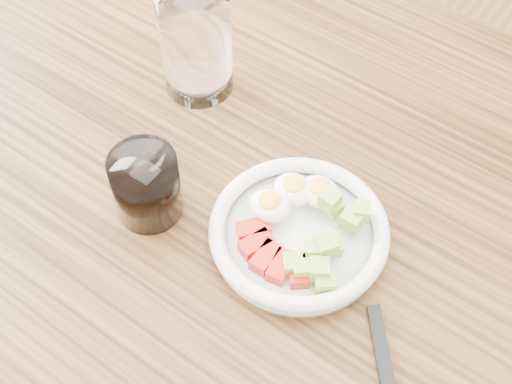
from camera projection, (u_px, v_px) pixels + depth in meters
dining_table at (258, 263)px, 0.88m from camera, size 1.50×0.90×0.77m
bowl at (299, 230)px, 0.77m from camera, size 0.20×0.20×0.05m
fork at (386, 378)px, 0.69m from camera, size 0.14×0.17×0.01m
water_glass at (196, 39)px, 0.86m from camera, size 0.09×0.09×0.16m
coffee_glass at (146, 186)px, 0.77m from camera, size 0.07×0.07×0.09m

